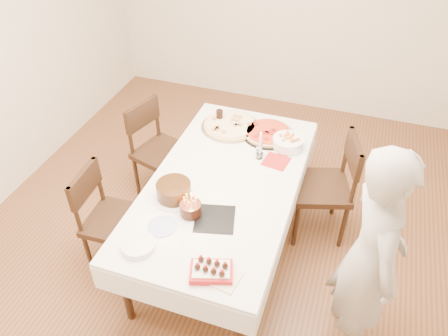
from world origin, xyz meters
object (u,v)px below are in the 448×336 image
(pasta_bowl, at_px, (288,142))
(cola_glass, at_px, (220,116))
(pizza_white, at_px, (231,125))
(pizza_pepperoni, at_px, (268,133))
(dining_table, at_px, (224,214))
(person, at_px, (370,258))
(strawberry_box, at_px, (211,271))
(chair_left_dessert, at_px, (116,221))
(chair_right_savory, at_px, (321,187))
(birthday_cake, at_px, (190,205))
(taper_candle, at_px, (260,145))
(layer_cake, at_px, (174,191))
(chair_left_savory, at_px, (162,153))

(pasta_bowl, height_order, cola_glass, cola_glass)
(pizza_white, xyz_separation_m, pizza_pepperoni, (0.36, -0.00, 0.00))
(dining_table, xyz_separation_m, pizza_pepperoni, (0.18, 0.74, 0.40))
(cola_glass, bearing_deg, pasta_bowl, -15.42)
(person, xyz_separation_m, strawberry_box, (-0.94, -0.36, -0.08))
(chair_left_dessert, xyz_separation_m, pizza_white, (0.58, 1.20, 0.29))
(chair_right_savory, bearing_deg, pizza_white, 145.10)
(chair_right_savory, distance_m, pizza_white, 1.00)
(birthday_cake, bearing_deg, taper_candle, 69.62)
(pizza_pepperoni, xyz_separation_m, strawberry_box, (0.04, -1.62, 0.01))
(cola_glass, bearing_deg, person, -42.00)
(person, distance_m, layer_cake, 1.47)
(birthday_cake, relative_size, strawberry_box, 0.59)
(dining_table, relative_size, taper_candle, 7.75)
(pasta_bowl, height_order, strawberry_box, pasta_bowl)
(pizza_pepperoni, xyz_separation_m, cola_glass, (-0.49, 0.07, 0.04))
(dining_table, height_order, taper_candle, taper_candle)
(strawberry_box, bearing_deg, layer_cake, 131.59)
(pizza_pepperoni, distance_m, strawberry_box, 1.62)
(birthday_cake, bearing_deg, person, -4.34)
(pizza_white, height_order, pasta_bowl, pasta_bowl)
(dining_table, distance_m, chair_right_savory, 0.87)
(chair_right_savory, xyz_separation_m, pizza_pepperoni, (-0.56, 0.29, 0.26))
(person, height_order, strawberry_box, person)
(chair_left_savory, distance_m, birthday_cake, 1.18)
(pizza_white, distance_m, layer_cake, 1.05)
(chair_left_dessert, relative_size, pizza_white, 1.73)
(chair_right_savory, relative_size, chair_left_dessert, 1.07)
(chair_left_savory, bearing_deg, cola_glass, -128.68)
(chair_right_savory, distance_m, birthday_cake, 1.26)
(strawberry_box, bearing_deg, pasta_bowl, 83.65)
(pasta_bowl, bearing_deg, chair_left_savory, -173.36)
(taper_candle, bearing_deg, chair_left_dessert, -138.86)
(dining_table, xyz_separation_m, layer_cake, (-0.30, -0.30, 0.44))
(pizza_white, height_order, layer_cake, layer_cake)
(layer_cake, xyz_separation_m, birthday_cake, (0.19, -0.13, 0.02))
(pizza_white, bearing_deg, chair_left_savory, -156.10)
(person, height_order, pasta_bowl, person)
(dining_table, xyz_separation_m, pizza_white, (-0.19, 0.74, 0.40))
(cola_glass, xyz_separation_m, layer_cake, (0.02, -1.10, 0.01))
(layer_cake, bearing_deg, person, -8.71)
(chair_right_savory, relative_size, person, 0.60)
(chair_left_dessert, xyz_separation_m, birthday_cake, (0.66, 0.03, 0.36))
(pizza_pepperoni, distance_m, birthday_cake, 1.20)
(chair_right_savory, xyz_separation_m, strawberry_box, (-0.52, -1.33, 0.27))
(chair_left_dessert, height_order, layer_cake, chair_left_dessert)
(chair_left_savory, distance_m, pizza_white, 0.72)
(birthday_cake, bearing_deg, layer_cake, 146.14)
(pizza_white, relative_size, pizza_pepperoni, 1.15)
(dining_table, xyz_separation_m, person, (1.15, -0.52, 0.49))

